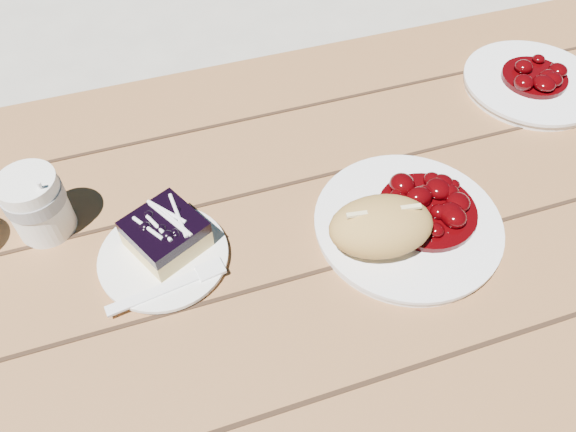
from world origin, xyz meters
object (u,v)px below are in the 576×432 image
object	(u,v)px
bread_roll	(381,226)
dessert_plate	(164,257)
coffee_cup	(37,205)
main_plate	(407,225)
second_plate	(532,84)
picnic_table	(277,293)
blueberry_cake	(166,234)

from	to	relation	value
bread_roll	dessert_plate	xyz separation A→B (m)	(-0.28, 0.07, -0.05)
coffee_cup	dessert_plate	bearing A→B (deg)	-36.31
main_plate	second_plate	xyz separation A→B (m)	(0.34, 0.22, 0.00)
main_plate	second_plate	size ratio (longest dim) A/B	1.10
picnic_table	coffee_cup	xyz separation A→B (m)	(-0.30, 0.11, 0.21)
picnic_table	second_plate	size ratio (longest dim) A/B	8.73
picnic_table	blueberry_cake	size ratio (longest dim) A/B	17.10
coffee_cup	second_plate	size ratio (longest dim) A/B	0.42
main_plate	second_plate	distance (m)	0.41
blueberry_cake	dessert_plate	bearing A→B (deg)	-150.03
picnic_table	coffee_cup	world-z (taller)	coffee_cup
picnic_table	dessert_plate	world-z (taller)	dessert_plate
dessert_plate	second_plate	xyz separation A→B (m)	(0.67, 0.16, 0.00)
bread_roll	coffee_cup	size ratio (longest dim) A/B	1.41
dessert_plate	coffee_cup	distance (m)	0.18
main_plate	second_plate	bearing A→B (deg)	32.23
blueberry_cake	second_plate	world-z (taller)	blueberry_cake
picnic_table	main_plate	xyz separation A→B (m)	(0.18, -0.05, 0.17)
blueberry_cake	coffee_cup	size ratio (longest dim) A/B	1.21
coffee_cup	second_plate	bearing A→B (deg)	4.03
main_plate	bread_roll	distance (m)	0.07
bread_roll	second_plate	bearing A→B (deg)	30.70
bread_roll	second_plate	size ratio (longest dim) A/B	0.60
bread_roll	blueberry_cake	bearing A→B (deg)	161.52
main_plate	coffee_cup	size ratio (longest dim) A/B	2.61
second_plate	dessert_plate	bearing A→B (deg)	-166.41
main_plate	coffee_cup	distance (m)	0.50
main_plate	coffee_cup	world-z (taller)	coffee_cup
main_plate	blueberry_cake	distance (m)	0.33
blueberry_cake	picnic_table	bearing A→B (deg)	-33.39
dessert_plate	picnic_table	bearing A→B (deg)	-1.07
coffee_cup	picnic_table	bearing A→B (deg)	-19.96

